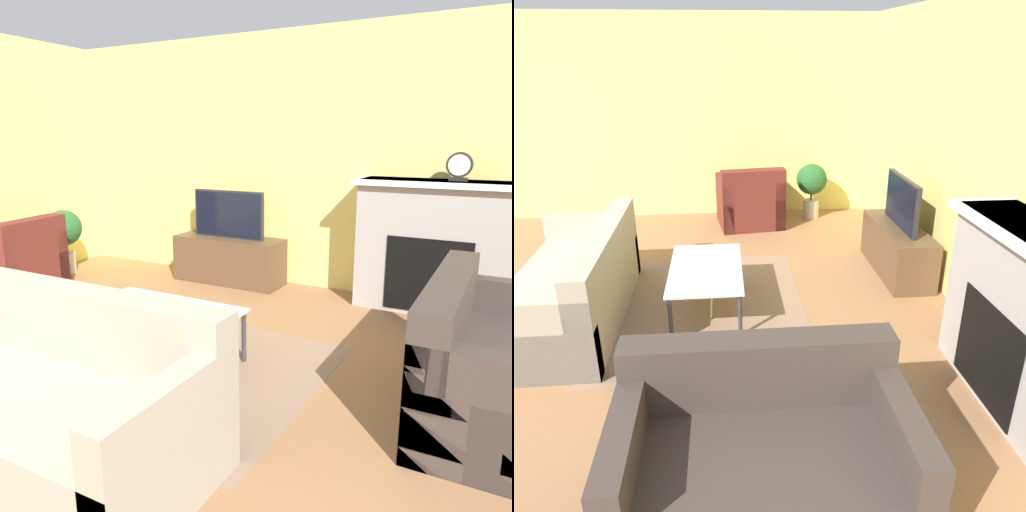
# 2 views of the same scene
# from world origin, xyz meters

# --- Properties ---
(wall_back) EXTENTS (8.84, 0.06, 2.70)m
(wall_back) POSITION_xyz_m (0.00, 4.54, 1.35)
(wall_back) COLOR #EADB72
(wall_back) RESTS_ON ground_plane
(area_rug) EXTENTS (2.35, 1.85, 0.00)m
(area_rug) POSITION_xyz_m (0.00, 2.15, 0.00)
(area_rug) COLOR #896B56
(area_rug) RESTS_ON ground_plane
(fireplace) EXTENTS (1.49, 0.49, 1.23)m
(fireplace) POSITION_xyz_m (1.54, 4.29, 0.64)
(fireplace) COLOR #9E9993
(fireplace) RESTS_ON ground_plane
(tv_stand) EXTENTS (1.25, 0.44, 0.52)m
(tv_stand) POSITION_xyz_m (-0.63, 4.21, 0.26)
(tv_stand) COLOR brown
(tv_stand) RESTS_ON ground_plane
(tv) EXTENTS (0.86, 0.06, 0.53)m
(tv) POSITION_xyz_m (-0.63, 4.21, 0.78)
(tv) COLOR #232328
(tv) RESTS_ON tv_stand
(couch_sectional) EXTENTS (2.02, 0.90, 0.82)m
(couch_sectional) POSITION_xyz_m (0.09, 1.03, 0.29)
(couch_sectional) COLOR #9E937F
(couch_sectional) RESTS_ON ground_plane
(couch_loveseat) EXTENTS (0.93, 1.49, 0.82)m
(couch_loveseat) POSITION_xyz_m (2.22, 2.53, 0.29)
(couch_loveseat) COLOR #3D332D
(couch_loveseat) RESTS_ON ground_plane
(armchair_by_window) EXTENTS (0.86, 0.92, 0.82)m
(armchair_by_window) POSITION_xyz_m (-2.32, 2.73, 0.30)
(armchair_by_window) COLOR #5B231E
(armchair_by_window) RESTS_ON ground_plane
(coffee_table) EXTENTS (1.15, 0.65, 0.41)m
(coffee_table) POSITION_xyz_m (0.00, 2.19, 0.37)
(coffee_table) COLOR #333338
(coffee_table) RESTS_ON ground_plane
(potted_plant) EXTENTS (0.43, 0.43, 0.77)m
(potted_plant) POSITION_xyz_m (-2.57, 3.61, 0.50)
(potted_plant) COLOR beige
(potted_plant) RESTS_ON ground_plane
(mantel_clock) EXTENTS (0.22, 0.07, 0.25)m
(mantel_clock) POSITION_xyz_m (1.71, 4.29, 1.36)
(mantel_clock) COLOR #28231E
(mantel_clock) RESTS_ON fireplace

